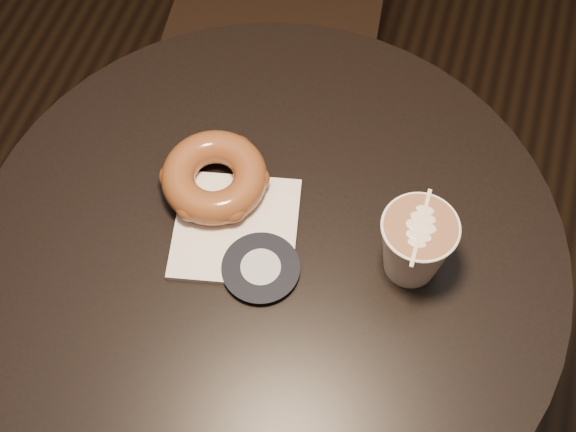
{
  "coord_description": "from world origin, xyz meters",
  "views": [
    {
      "loc": [
        0.14,
        -0.4,
        1.58
      ],
      "look_at": [
        0.01,
        0.03,
        0.79
      ],
      "focal_mm": 50.0,
      "sensor_mm": 36.0,
      "label": 1
    }
  ],
  "objects_px": {
    "cafe_table": "(271,314)",
    "pastry_bag": "(236,228)",
    "doughnut": "(214,177)",
    "latte_cup": "(415,246)"
  },
  "relations": [
    {
      "from": "pastry_bag",
      "to": "doughnut",
      "type": "height_order",
      "value": "doughnut"
    },
    {
      "from": "cafe_table",
      "to": "doughnut",
      "type": "distance_m",
      "value": 0.25
    },
    {
      "from": "cafe_table",
      "to": "latte_cup",
      "type": "xyz_separation_m",
      "value": [
        0.16,
        0.03,
        0.25
      ]
    },
    {
      "from": "cafe_table",
      "to": "pastry_bag",
      "type": "relative_size",
      "value": 5.24
    },
    {
      "from": "pastry_bag",
      "to": "latte_cup",
      "type": "xyz_separation_m",
      "value": [
        0.21,
        0.01,
        0.04
      ]
    },
    {
      "from": "doughnut",
      "to": "latte_cup",
      "type": "relative_size",
      "value": 1.34
    },
    {
      "from": "cafe_table",
      "to": "doughnut",
      "type": "bearing_deg",
      "value": 144.94
    },
    {
      "from": "doughnut",
      "to": "pastry_bag",
      "type": "bearing_deg",
      "value": -48.66
    },
    {
      "from": "latte_cup",
      "to": "doughnut",
      "type": "bearing_deg",
      "value": 172.41
    },
    {
      "from": "cafe_table",
      "to": "pastry_bag",
      "type": "distance_m",
      "value": 0.21
    }
  ]
}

